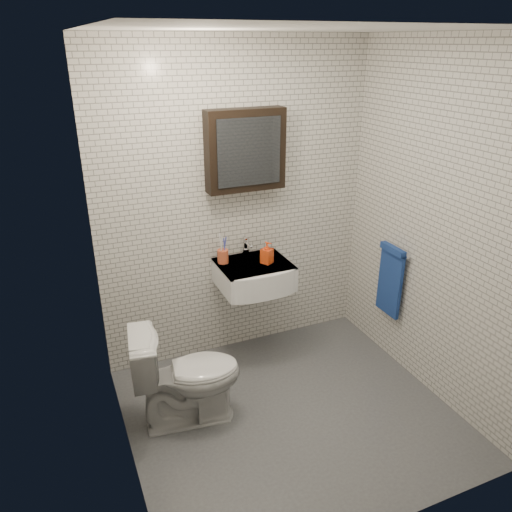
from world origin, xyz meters
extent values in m
cube|color=#4A4D52|center=(0.00, 0.00, 0.01)|extent=(2.20, 2.00, 0.01)
cube|color=silver|center=(0.00, 1.00, 1.25)|extent=(2.20, 0.02, 2.50)
cube|color=silver|center=(0.00, -1.00, 1.25)|extent=(2.20, 0.02, 2.50)
cube|color=silver|center=(-1.10, 0.00, 1.25)|extent=(0.02, 2.00, 2.50)
cube|color=silver|center=(1.10, 0.00, 1.25)|extent=(0.02, 2.00, 2.50)
cube|color=white|center=(0.00, 0.00, 2.50)|extent=(2.20, 2.00, 0.02)
cube|color=white|center=(0.05, 0.78, 0.75)|extent=(0.55, 0.45, 0.20)
cylinder|color=silver|center=(0.05, 0.80, 0.84)|extent=(0.31, 0.31, 0.02)
cylinder|color=silver|center=(0.05, 0.80, 0.85)|extent=(0.04, 0.04, 0.01)
cube|color=white|center=(0.05, 0.78, 0.84)|extent=(0.55, 0.45, 0.01)
cylinder|color=silver|center=(0.05, 0.94, 0.88)|extent=(0.06, 0.06, 0.06)
cylinder|color=silver|center=(0.05, 0.94, 0.94)|extent=(0.03, 0.03, 0.08)
cylinder|color=silver|center=(0.05, 0.88, 0.97)|extent=(0.02, 0.12, 0.02)
cube|color=silver|center=(0.05, 0.97, 0.99)|extent=(0.02, 0.09, 0.01)
cube|color=black|center=(0.05, 0.93, 1.70)|extent=(0.60, 0.14, 0.60)
cube|color=#3F444C|center=(0.05, 0.85, 1.70)|extent=(0.49, 0.01, 0.49)
cylinder|color=silver|center=(1.06, 0.35, 0.95)|extent=(0.02, 0.30, 0.02)
cylinder|color=silver|center=(1.08, 0.48, 0.95)|extent=(0.04, 0.02, 0.02)
cylinder|color=silver|center=(1.08, 0.22, 0.95)|extent=(0.04, 0.02, 0.02)
cube|color=navy|center=(1.05, 0.35, 0.68)|extent=(0.03, 0.26, 0.54)
cube|color=navy|center=(1.04, 0.35, 0.96)|extent=(0.05, 0.26, 0.05)
cylinder|color=#C55331|center=(-0.17, 0.88, 0.90)|extent=(0.09, 0.09, 0.11)
cylinder|color=white|center=(-0.18, 0.87, 0.97)|extent=(0.02, 0.03, 0.20)
cylinder|color=#3944B6|center=(-0.15, 0.87, 0.96)|extent=(0.02, 0.02, 0.18)
cylinder|color=white|center=(-0.17, 0.90, 0.98)|extent=(0.02, 0.04, 0.21)
cylinder|color=#3944B6|center=(-0.15, 0.89, 0.97)|extent=(0.03, 0.04, 0.19)
imported|color=orange|center=(0.15, 0.74, 0.94)|extent=(0.11, 0.11, 0.17)
imported|color=silver|center=(-0.66, 0.25, 0.37)|extent=(0.77, 0.51, 0.73)
camera|label=1|loc=(-1.33, -2.48, 2.45)|focal=35.00mm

